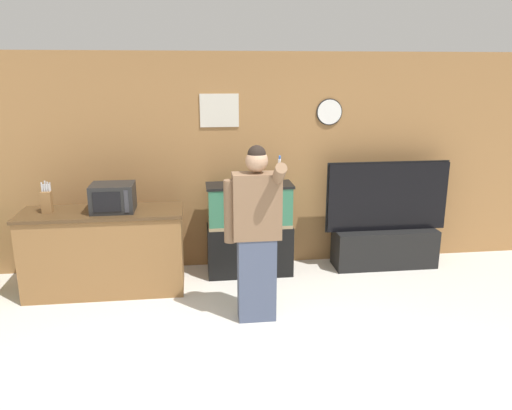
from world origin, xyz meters
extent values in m
plane|color=beige|center=(0.00, 0.00, 0.00)|extent=(18.00, 18.00, 0.00)
cube|color=olive|center=(0.00, 2.55, 1.30)|extent=(10.00, 0.06, 2.60)
cube|color=beige|center=(-0.12, 2.51, 1.93)|extent=(0.46, 0.02, 0.39)
cylinder|color=white|center=(1.21, 2.51, 1.90)|extent=(0.29, 0.03, 0.29)
cylinder|color=black|center=(1.21, 2.51, 1.90)|extent=(0.32, 0.01, 0.32)
cube|color=brown|center=(-1.44, 1.89, 0.45)|extent=(1.69, 0.58, 0.89)
cube|color=#48321C|center=(-1.44, 1.89, 0.91)|extent=(1.73, 0.62, 0.03)
cube|color=black|center=(-1.30, 1.87, 1.07)|extent=(0.45, 0.37, 0.30)
cube|color=black|center=(-1.34, 1.68, 1.07)|extent=(0.28, 0.01, 0.21)
cube|color=#2D2D33|center=(-1.14, 1.68, 1.07)|extent=(0.05, 0.01, 0.24)
cube|color=brown|center=(-1.99, 1.90, 1.04)|extent=(0.10, 0.09, 0.23)
cylinder|color=#B7B7BC|center=(-2.02, 1.90, 1.20)|extent=(0.02, 0.02, 0.10)
cylinder|color=#B7B7BC|center=(-2.00, 1.90, 1.19)|extent=(0.02, 0.02, 0.08)
cylinder|color=#B7B7BC|center=(-1.98, 1.90, 1.19)|extent=(0.02, 0.02, 0.08)
cylinder|color=#B7B7BC|center=(-1.95, 1.90, 1.19)|extent=(0.02, 0.02, 0.08)
cylinder|color=#B7B7BC|center=(-2.02, 1.94, 1.19)|extent=(0.02, 0.02, 0.07)
cylinder|color=#B7B7BC|center=(-2.00, 1.94, 1.21)|extent=(0.02, 0.02, 0.11)
cylinder|color=#B7B7BC|center=(-1.98, 1.94, 1.20)|extent=(0.02, 0.02, 0.10)
cylinder|color=#B7B7BC|center=(-1.95, 1.94, 1.20)|extent=(0.02, 0.02, 0.09)
cube|color=black|center=(0.20, 2.18, 0.30)|extent=(1.01, 0.39, 0.60)
cube|color=#937F5B|center=(0.20, 2.18, 0.62)|extent=(0.98, 0.38, 0.04)
cube|color=#2D6B4C|center=(0.20, 2.18, 0.86)|extent=(0.97, 0.38, 0.48)
cube|color=black|center=(0.20, 2.18, 1.09)|extent=(1.01, 0.39, 0.03)
cube|color=black|center=(1.90, 2.21, 0.24)|extent=(1.27, 0.40, 0.48)
cube|color=black|center=(1.90, 2.21, 0.89)|extent=(1.50, 0.05, 0.84)
cube|color=black|center=(1.90, 2.24, 0.89)|extent=(1.53, 0.01, 0.87)
cube|color=#424C66|center=(0.14, 1.04, 0.42)|extent=(0.36, 0.20, 0.84)
cube|color=brown|center=(0.14, 1.04, 1.15)|extent=(0.45, 0.22, 0.63)
sphere|color=tan|center=(0.14, 1.04, 1.59)|extent=(0.21, 0.21, 0.21)
sphere|color=black|center=(0.14, 1.04, 1.64)|extent=(0.17, 0.17, 0.17)
cylinder|color=brown|center=(-0.11, 1.04, 1.11)|extent=(0.12, 0.12, 0.60)
cylinder|color=brown|center=(0.32, 0.91, 1.47)|extent=(0.11, 0.33, 0.28)
cylinder|color=white|center=(0.32, 0.89, 1.57)|extent=(0.02, 0.06, 0.11)
cylinder|color=#2856B2|center=(0.32, 0.87, 1.63)|extent=(0.02, 0.03, 0.05)
camera|label=1|loc=(-0.43, -3.42, 2.38)|focal=35.00mm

